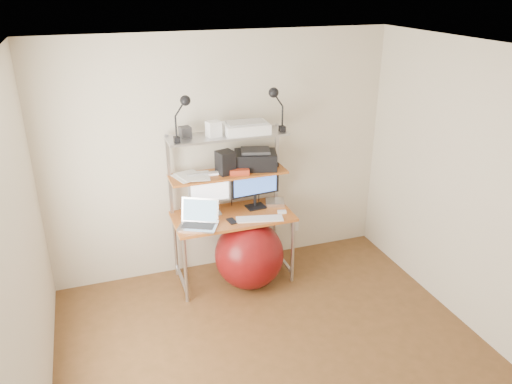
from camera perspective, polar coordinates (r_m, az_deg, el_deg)
room at (r=3.61m, az=3.78°, el=-4.81°), size 3.60×3.60×3.60m
computer_desk at (r=5.02m, az=-2.93°, el=-0.14°), size 1.20×0.60×1.57m
wall_outlet at (r=5.80m, az=4.49°, el=-3.93°), size 0.08×0.01×0.12m
monitor_silver at (r=5.01m, az=-5.32°, el=0.25°), size 0.43×0.15×0.48m
monitor_black at (r=5.12m, az=-0.11°, el=1.02°), size 0.53×0.17×0.53m
laptop at (r=4.86m, az=-6.51°, el=-3.18°), size 0.46×0.42×0.32m
keyboard at (r=4.96m, az=0.41°, el=-3.09°), size 0.48×0.23×0.01m
mouse at (r=5.09m, az=2.98°, el=-2.28°), size 0.10×0.07×0.02m
mac_mini at (r=5.29m, az=2.18°, el=-1.16°), size 0.25×0.25×0.04m
phone at (r=4.92m, az=-2.78°, el=-3.34°), size 0.09×0.14×0.01m
printer at (r=5.09m, az=-0.07°, el=3.75°), size 0.49×0.39×0.20m
nas_cube at (r=4.95m, az=-3.52°, el=3.39°), size 0.19×0.19×0.23m
red_box at (r=4.97m, az=-1.93°, el=2.41°), size 0.22×0.17×0.05m
scanner at (r=4.90m, az=-1.16°, el=7.38°), size 0.44×0.30×0.11m
box_white at (r=4.80m, az=-4.87°, el=7.20°), size 0.15×0.13×0.15m
box_grey at (r=4.82m, az=-8.10°, el=6.82°), size 0.12×0.12×0.10m
clip_lamp_left at (r=4.60m, az=-8.30°, el=9.45°), size 0.17×0.10×0.43m
clip_lamp_right at (r=4.85m, az=2.24°, el=10.48°), size 0.18×0.10×0.44m
exercise_ball at (r=5.12m, az=-0.78°, el=-7.17°), size 0.70×0.70×0.70m
paper_stack at (r=4.93m, az=-7.42°, el=1.82°), size 0.39×0.38×0.02m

